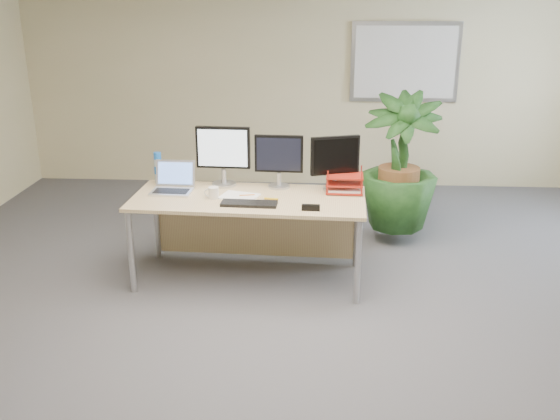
# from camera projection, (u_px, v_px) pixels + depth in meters

# --- Properties ---
(floor) EXTENTS (8.00, 8.00, 0.00)m
(floor) POSITION_uv_depth(u_px,v_px,m) (288.00, 350.00, 4.35)
(floor) COLOR #434348
(floor) RESTS_ON ground
(back_wall) EXTENTS (7.00, 0.04, 2.70)m
(back_wall) POSITION_uv_depth(u_px,v_px,m) (305.00, 78.00, 7.66)
(back_wall) COLOR #C3B989
(back_wall) RESTS_ON floor
(whiteboard) EXTENTS (1.30, 0.04, 0.95)m
(whiteboard) POSITION_uv_depth(u_px,v_px,m) (405.00, 62.00, 7.49)
(whiteboard) COLOR #A2A3A7
(whiteboard) RESTS_ON back_wall
(desk) EXTENTS (1.97, 0.90, 0.74)m
(desk) POSITION_uv_depth(u_px,v_px,m) (251.00, 211.00, 5.34)
(desk) COLOR tan
(desk) RESTS_ON floor
(floor_plant) EXTENTS (0.96, 0.96, 1.50)m
(floor_plant) POSITION_uv_depth(u_px,v_px,m) (399.00, 168.00, 6.01)
(floor_plant) COLOR #163B15
(floor_plant) RESTS_ON floor
(monitor_left) EXTENTS (0.47, 0.21, 0.52)m
(monitor_left) POSITION_uv_depth(u_px,v_px,m) (223.00, 152.00, 5.40)
(monitor_left) COLOR #ACADB1
(monitor_left) RESTS_ON desk
(monitor_right) EXTENTS (0.42, 0.19, 0.46)m
(monitor_right) POSITION_uv_depth(u_px,v_px,m) (279.00, 158.00, 5.35)
(monitor_right) COLOR #ACADB1
(monitor_right) RESTS_ON desk
(monitor_dark) EXTENTS (0.42, 0.19, 0.47)m
(monitor_dark) POSITION_uv_depth(u_px,v_px,m) (335.00, 160.00, 5.27)
(monitor_dark) COLOR #ACADB1
(monitor_dark) RESTS_ON desk
(laptop) EXTENTS (0.35, 0.31, 0.25)m
(laptop) POSITION_uv_depth(u_px,v_px,m) (173.00, 184.00, 5.33)
(laptop) COLOR silver
(laptop) RESTS_ON desk
(keyboard) EXTENTS (0.45, 0.17, 0.02)m
(keyboard) POSITION_uv_depth(u_px,v_px,m) (249.00, 204.00, 4.99)
(keyboard) COLOR black
(keyboard) RESTS_ON desk
(coffee_mug) EXTENTS (0.12, 0.09, 0.10)m
(coffee_mug) POSITION_uv_depth(u_px,v_px,m) (213.00, 193.00, 5.14)
(coffee_mug) COLOR silver
(coffee_mug) RESTS_ON desk
(spiral_notebook) EXTENTS (0.35, 0.30, 0.01)m
(spiral_notebook) POSITION_uv_depth(u_px,v_px,m) (239.00, 196.00, 5.18)
(spiral_notebook) COLOR white
(spiral_notebook) RESTS_ON desk
(orange_pen) EXTENTS (0.12, 0.04, 0.01)m
(orange_pen) POSITION_uv_depth(u_px,v_px,m) (247.00, 195.00, 5.18)
(orange_pen) COLOR orange
(orange_pen) RESTS_ON spiral_notebook
(yellow_highlighter) EXTENTS (0.12, 0.03, 0.02)m
(yellow_highlighter) POSITION_uv_depth(u_px,v_px,m) (271.00, 199.00, 5.12)
(yellow_highlighter) COLOR gold
(yellow_highlighter) RESTS_ON desk
(water_bottle) EXTENTS (0.07, 0.07, 0.28)m
(water_bottle) POSITION_uv_depth(u_px,v_px,m) (158.00, 168.00, 5.53)
(water_bottle) COLOR silver
(water_bottle) RESTS_ON desk
(letter_tray) EXTENTS (0.32, 0.25, 0.15)m
(letter_tray) POSITION_uv_depth(u_px,v_px,m) (344.00, 185.00, 5.29)
(letter_tray) COLOR maroon
(letter_tray) RESTS_ON desk
(stapler) EXTENTS (0.14, 0.04, 0.05)m
(stapler) POSITION_uv_depth(u_px,v_px,m) (311.00, 208.00, 4.86)
(stapler) COLOR black
(stapler) RESTS_ON desk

